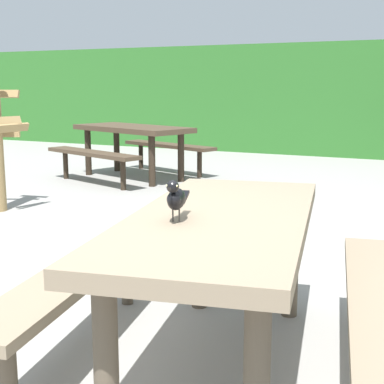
{
  "coord_description": "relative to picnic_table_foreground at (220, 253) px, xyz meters",
  "views": [
    {
      "loc": [
        1.3,
        -2.06,
        1.3
      ],
      "look_at": [
        0.25,
        0.14,
        0.84
      ],
      "focal_mm": 53.02,
      "sensor_mm": 36.0,
      "label": 1
    }
  ],
  "objects": [
    {
      "name": "picnic_table_mid_left",
      "position": [
        -3.27,
        4.57,
        0.0
      ],
      "size": [
        2.15,
        2.14,
        0.74
      ],
      "color": "#473828",
      "rests_on": "ground"
    },
    {
      "name": "bird_grackle",
      "position": [
        -0.11,
        -0.23,
        0.29
      ],
      "size": [
        0.11,
        0.28,
        0.18
      ],
      "color": "black",
      "rests_on": "picnic_table_foreground"
    },
    {
      "name": "picnic_table_foreground",
      "position": [
        0.0,
        0.0,
        0.0
      ],
      "size": [
        1.98,
        2.01,
        0.74
      ],
      "color": "#84725B",
      "rests_on": "ground"
    },
    {
      "name": "ground_plane",
      "position": [
        -0.35,
        -0.21,
        -0.56
      ],
      "size": [
        60.0,
        60.0,
        0.0
      ],
      "primitive_type": "plane",
      "color": "gray"
    }
  ]
}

